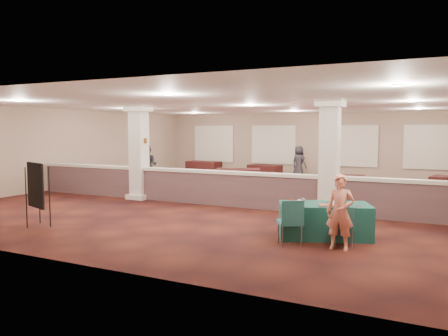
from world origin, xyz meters
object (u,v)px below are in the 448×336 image
at_px(near_table, 324,221).
at_px(far_table_back_left, 204,168).
at_px(conf_chair_side, 291,219).
at_px(attendee_a, 148,165).
at_px(far_table_back_center, 265,171).
at_px(attendee_b, 331,181).
at_px(attendee_d, 299,162).
at_px(conf_chair_main, 344,222).
at_px(far_table_front_center, 238,178).
at_px(woman, 340,212).
at_px(easel_board, 36,186).
at_px(far_table_front_left, 107,179).
at_px(far_table_back_right, 343,184).

bearing_deg(near_table, far_table_back_left, 108.27).
xyz_separation_m(near_table, conf_chair_side, (-0.45, -1.00, 0.19)).
bearing_deg(attendee_a, far_table_back_center, 45.25).
distance_m(far_table_back_center, attendee_a, 6.05).
bearing_deg(attendee_b, far_table_back_center, 176.59).
xyz_separation_m(near_table, attendee_d, (-3.83, 11.15, 0.42)).
xyz_separation_m(conf_chair_main, far_table_front_center, (-5.82, 7.71, -0.12)).
xyz_separation_m(near_table, woman, (0.50, -0.84, 0.38)).
bearing_deg(near_table, conf_chair_side, -135.75).
distance_m(conf_chair_side, attendee_b, 5.17).
relative_size(conf_chair_side, easel_board, 0.61).
distance_m(conf_chair_side, attendee_d, 12.62).
relative_size(conf_chair_side, far_table_back_left, 0.54).
relative_size(conf_chair_side, far_table_front_left, 0.58).
bearing_deg(woman, attendee_b, 103.76).
bearing_deg(far_table_back_right, far_table_back_left, 157.17).
height_order(woman, far_table_back_right, woman).
bearing_deg(attendee_a, far_table_front_left, -143.26).
relative_size(conf_chair_main, far_table_back_center, 0.52).
height_order(near_table, far_table_front_center, near_table).
bearing_deg(far_table_back_center, attendee_b, -54.42).
distance_m(far_table_front_left, attendee_b, 9.25).
distance_m(conf_chair_main, woman, 0.39).
bearing_deg(conf_chair_main, far_table_front_center, 112.15).
bearing_deg(far_table_back_center, conf_chair_main, -62.08).
relative_size(conf_chair_main, far_table_front_left, 0.50).
distance_m(far_table_back_center, far_table_back_right, 5.51).
relative_size(near_table, attendee_b, 1.25).
xyz_separation_m(near_table, far_table_front_center, (-5.30, 7.15, -0.00)).
xyz_separation_m(far_table_back_center, far_table_back_right, (4.42, -3.30, 0.00)).
bearing_deg(far_table_back_left, near_table, -50.32).
bearing_deg(attendee_a, attendee_b, -20.95).
relative_size(woman, far_table_front_center, 0.82).
bearing_deg(far_table_front_left, far_table_back_left, 79.40).
height_order(conf_chair_side, easel_board, easel_board).
xyz_separation_m(near_table, far_table_front_left, (-10.00, 4.45, -0.04)).
distance_m(near_table, attendee_b, 4.24).
distance_m(easel_board, far_table_back_left, 12.83).
height_order(easel_board, far_table_front_center, easel_board).
distance_m(far_table_front_left, far_table_back_right, 9.46).
height_order(conf_chair_side, woman, woman).
distance_m(far_table_front_left, attendee_d, 9.12).
bearing_deg(far_table_front_center, easel_board, -98.36).
distance_m(near_table, conf_chair_main, 0.77).
xyz_separation_m(easel_board, far_table_front_left, (-3.36, 6.43, -0.67)).
bearing_deg(far_table_front_center, far_table_back_left, 135.33).
height_order(woman, attendee_a, attendee_a).
bearing_deg(conf_chair_main, attendee_d, 95.49).
height_order(near_table, woman, woman).
bearing_deg(far_table_front_left, conf_chair_side, -29.75).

